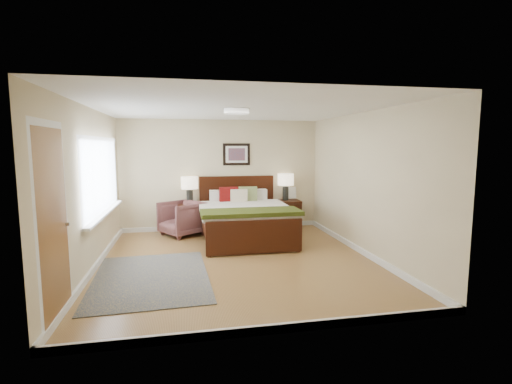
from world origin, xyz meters
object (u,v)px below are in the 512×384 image
(nightstand_right, at_px, (285,212))
(armchair, at_px, (182,218))
(lamp_left, at_px, (189,185))
(rug_persian, at_px, (151,277))
(lamp_right, at_px, (286,182))
(nightstand_left, at_px, (190,210))
(bed, at_px, (244,213))

(nightstand_right, distance_m, armchair, 2.39)
(lamp_left, xyz_separation_m, armchair, (-0.18, -0.27, -0.69))
(lamp_left, height_order, rug_persian, lamp_left)
(lamp_right, bearing_deg, armchair, -173.50)
(nightstand_left, bearing_deg, lamp_right, 0.56)
(lamp_left, bearing_deg, armchair, -123.52)
(nightstand_left, relative_size, armchair, 0.77)
(nightstand_right, xyz_separation_m, lamp_right, (0.00, 0.01, 0.70))
(bed, distance_m, lamp_left, 1.48)
(nightstand_right, relative_size, rug_persian, 0.29)
(bed, height_order, armchair, bed)
(nightstand_left, bearing_deg, lamp_left, 90.00)
(nightstand_right, distance_m, rug_persian, 4.00)
(lamp_right, relative_size, armchair, 0.75)
(bed, distance_m, nightstand_left, 1.37)
(bed, relative_size, nightstand_right, 3.39)
(nightstand_left, distance_m, nightstand_right, 2.20)
(nightstand_left, distance_m, armchair, 0.33)
(lamp_left, bearing_deg, bed, -38.95)
(bed, xyz_separation_m, lamp_left, (-1.08, 0.87, 0.51))
(nightstand_right, bearing_deg, lamp_left, 179.67)
(lamp_left, distance_m, lamp_right, 2.19)
(nightstand_left, xyz_separation_m, lamp_left, (0.00, 0.02, 0.56))
(nightstand_right, bearing_deg, nightstand_left, -179.77)
(lamp_right, bearing_deg, bed, -141.96)
(nightstand_right, height_order, lamp_left, lamp_left)
(nightstand_left, bearing_deg, bed, -38.25)
(armchair, relative_size, rug_persian, 0.35)
(nightstand_right, bearing_deg, rug_persian, -134.89)
(lamp_left, distance_m, rug_persian, 3.09)
(nightstand_right, bearing_deg, bed, -142.37)
(bed, bearing_deg, lamp_right, 38.04)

